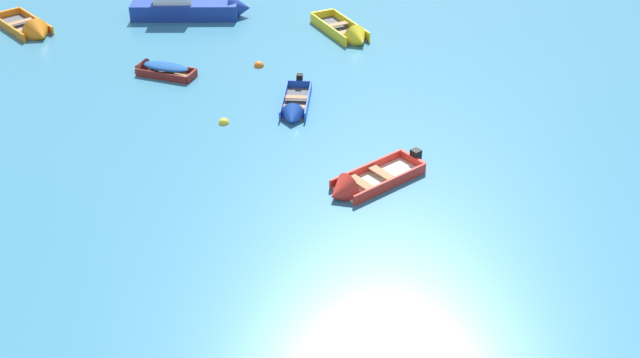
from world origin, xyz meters
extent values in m
cube|color=#4C4C51|center=(0.77, 35.70, 0.06)|extent=(2.63, 3.58, 0.12)
cube|color=yellow|center=(1.32, 35.99, 0.23)|extent=(1.75, 3.22, 0.46)
cube|color=yellow|center=(0.23, 35.41, 0.23)|extent=(1.75, 3.22, 0.46)
cube|color=yellow|center=(-0.07, 37.29, 0.23)|extent=(1.12, 0.67, 0.46)
cone|color=yellow|center=(1.65, 34.05, 0.26)|extent=(1.43, 1.28, 1.18)
cube|color=#937047|center=(0.69, 35.87, 0.32)|extent=(1.15, 0.84, 0.03)
cube|color=#937047|center=(1.17, 34.94, 0.32)|extent=(1.15, 0.84, 0.03)
cube|color=#4C4C51|center=(-1.01, 27.98, 0.05)|extent=(1.07, 2.80, 0.10)
cube|color=blue|center=(-0.53, 27.95, 0.20)|extent=(0.24, 2.87, 0.39)
cube|color=blue|center=(-1.49, 28.01, 0.20)|extent=(0.24, 2.87, 0.39)
cube|color=blue|center=(-0.92, 29.42, 0.20)|extent=(0.95, 0.16, 0.39)
cone|color=blue|center=(-1.10, 26.49, 0.22)|extent=(0.96, 0.71, 0.92)
cube|color=#937047|center=(-1.00, 28.13, 0.28)|extent=(0.88, 0.35, 0.03)
cube|color=#937047|center=(-1.05, 27.30, 0.28)|extent=(0.88, 0.35, 0.03)
cube|color=black|center=(-0.91, 29.54, 0.33)|extent=(0.26, 0.28, 0.55)
cube|color=navy|center=(-6.88, 37.68, 0.39)|extent=(5.24, 1.81, 0.78)
cone|color=navy|center=(-4.17, 37.73, 0.43)|extent=(1.07, 1.46, 1.44)
cube|color=#4C4C51|center=(-14.52, 36.00, 0.05)|extent=(3.30, 3.43, 0.10)
cube|color=orange|center=(-14.00, 36.47, 0.20)|extent=(2.50, 2.71, 0.40)
cube|color=orange|center=(-15.03, 35.52, 0.20)|extent=(2.50, 2.71, 0.40)
cube|color=orange|center=(-15.74, 37.32, 0.20)|extent=(1.11, 1.03, 0.40)
cone|color=orange|center=(-13.25, 34.62, 0.22)|extent=(1.55, 1.52, 1.34)
cube|color=#937047|center=(-14.64, 36.13, 0.28)|extent=(1.18, 1.12, 0.03)
cube|color=#937047|center=(-13.93, 35.36, 0.28)|extent=(1.18, 1.12, 0.03)
cube|color=beige|center=(1.94, 22.43, 0.05)|extent=(3.08, 2.82, 0.09)
cube|color=red|center=(2.32, 21.97, 0.18)|extent=(2.52, 2.10, 0.37)
cube|color=red|center=(1.56, 22.89, 0.18)|extent=(2.52, 2.10, 0.37)
cube|color=red|center=(3.18, 23.45, 0.18)|extent=(0.84, 0.97, 0.37)
cone|color=red|center=(0.66, 21.36, 0.20)|extent=(1.29, 1.35, 1.14)
cube|color=#937047|center=(2.07, 22.53, 0.26)|extent=(0.93, 1.03, 0.03)
cube|color=#937047|center=(1.35, 21.94, 0.26)|extent=(0.93, 1.03, 0.03)
cube|color=black|center=(3.28, 23.53, 0.31)|extent=(0.43, 0.43, 0.52)
cube|color=#99754C|center=(-6.62, 30.67, 0.04)|extent=(2.48, 1.56, 0.08)
cube|color=maroon|center=(-6.77, 30.24, 0.16)|extent=(2.32, 0.86, 0.33)
cube|color=maroon|center=(-6.47, 31.09, 0.16)|extent=(2.32, 0.86, 0.33)
cube|color=maroon|center=(-5.47, 30.26, 0.16)|extent=(0.38, 0.86, 0.33)
cone|color=maroon|center=(-7.81, 31.09, 0.18)|extent=(0.81, 0.99, 0.86)
cube|color=#937047|center=(-6.50, 30.63, 0.23)|extent=(0.50, 0.84, 0.03)
cube|color=#937047|center=(-7.17, 30.86, 0.23)|extent=(0.50, 0.84, 0.03)
ellipsoid|color=#19478C|center=(-6.62, 30.67, 0.42)|extent=(2.27, 1.46, 0.25)
sphere|color=yellow|center=(-3.69, 26.45, 0.00)|extent=(0.40, 0.40, 0.40)
sphere|color=orange|center=(-2.76, 31.68, 0.00)|extent=(0.44, 0.44, 0.44)
camera|label=1|loc=(0.25, 0.36, 14.05)|focal=43.91mm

